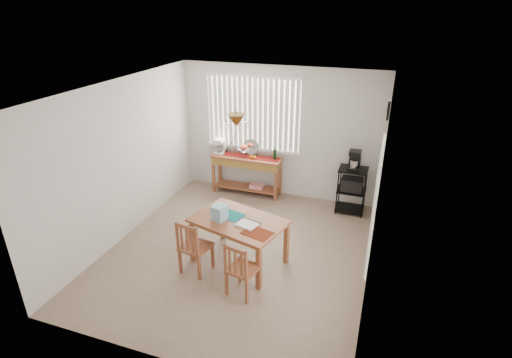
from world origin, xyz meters
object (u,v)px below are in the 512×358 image
at_px(wire_cart, 352,186).
at_px(chair_right, 241,270).
at_px(sideboard, 247,166).
at_px(cart_items, 355,160).
at_px(dining_table, 239,225).
at_px(chair_left, 194,247).

bearing_deg(wire_cart, chair_right, -111.13).
distance_m(sideboard, chair_right, 3.14).
distance_m(wire_cart, cart_items, 0.52).
xyz_separation_m(sideboard, chair_right, (1.01, -2.97, -0.20)).
bearing_deg(cart_items, dining_table, -123.09).
bearing_deg(sideboard, chair_left, -86.08).
height_order(cart_items, chair_left, cart_items).
relative_size(chair_left, chair_right, 1.05).
distance_m(dining_table, chair_right, 0.80).
distance_m(dining_table, chair_left, 0.73).
height_order(cart_items, chair_right, cart_items).
distance_m(sideboard, cart_items, 2.17).
distance_m(sideboard, wire_cart, 2.12).
xyz_separation_m(sideboard, chair_left, (0.19, -2.73, -0.18)).
bearing_deg(chair_left, sideboard, 93.92).
height_order(dining_table, chair_left, chair_left).
xyz_separation_m(sideboard, dining_table, (0.71, -2.27, 0.03)).
relative_size(wire_cart, chair_right, 1.07).
relative_size(sideboard, wire_cart, 1.63).
relative_size(dining_table, chair_left, 1.77).
height_order(wire_cart, dining_table, wire_cart).
bearing_deg(cart_items, sideboard, 177.40).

